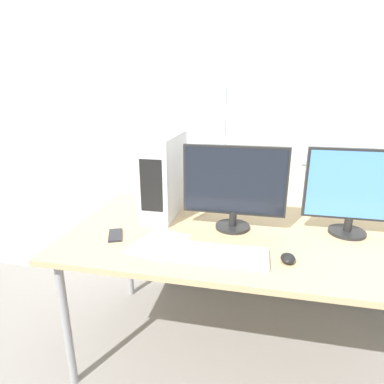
% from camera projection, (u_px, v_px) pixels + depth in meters
% --- Properties ---
extents(wall_back, '(8.00, 0.07, 2.70)m').
position_uv_depth(wall_back, '(266.00, 106.00, 2.00)').
color(wall_back, silver).
rests_on(wall_back, ground_plane).
extents(desk, '(1.94, 0.94, 0.75)m').
position_uv_depth(desk, '(258.00, 242.00, 1.64)').
color(desk, tan).
rests_on(desk, ground_plane).
extents(pc_tower, '(0.17, 0.47, 0.46)m').
position_uv_depth(pc_tower, '(164.00, 175.00, 1.86)').
color(pc_tower, silver).
rests_on(pc_tower, desk).
extents(monitor_main, '(0.53, 0.18, 0.44)m').
position_uv_depth(monitor_main, '(234.00, 185.00, 1.63)').
color(monitor_main, black).
rests_on(monitor_main, desk).
extents(monitor_right_near, '(0.46, 0.18, 0.44)m').
position_uv_depth(monitor_right_near, '(354.00, 190.00, 1.57)').
color(monitor_right_near, black).
rests_on(monitor_right_near, desk).
extents(keyboard, '(0.46, 0.18, 0.02)m').
position_uv_depth(keyboard, '(216.00, 254.00, 1.41)').
color(keyboard, silver).
rests_on(keyboard, desk).
extents(mouse, '(0.06, 0.08, 0.03)m').
position_uv_depth(mouse, '(288.00, 258.00, 1.37)').
color(mouse, black).
rests_on(mouse, desk).
extents(cell_phone, '(0.12, 0.16, 0.01)m').
position_uv_depth(cell_phone, '(115.00, 235.00, 1.61)').
color(cell_phone, '#232328').
rests_on(cell_phone, desk).
extents(paper_sheet_left, '(0.27, 0.34, 0.00)m').
position_uv_depth(paper_sheet_left, '(158.00, 244.00, 1.53)').
color(paper_sheet_left, white).
rests_on(paper_sheet_left, desk).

